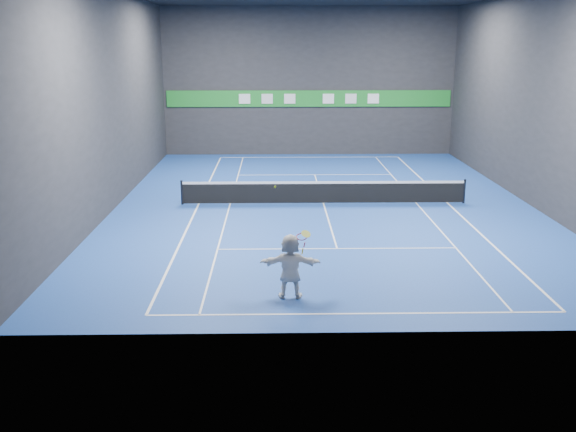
{
  "coord_description": "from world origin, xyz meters",
  "views": [
    {
      "loc": [
        -2.11,
        -27.34,
        6.84
      ],
      "look_at": [
        -1.72,
        -7.61,
        1.5
      ],
      "focal_mm": 40.0,
      "sensor_mm": 36.0,
      "label": 1
    }
  ],
  "objects_px": {
    "tennis_ball": "(275,187)",
    "tennis_net": "(324,192)",
    "player": "(290,266)",
    "tennis_racket": "(302,239)"
  },
  "relations": [
    {
      "from": "player",
      "to": "tennis_net",
      "type": "relative_size",
      "value": 0.15
    },
    {
      "from": "player",
      "to": "tennis_ball",
      "type": "relative_size",
      "value": 27.73
    },
    {
      "from": "tennis_racket",
      "to": "tennis_net",
      "type": "bearing_deg",
      "value": 82.59
    },
    {
      "from": "tennis_ball",
      "to": "tennis_net",
      "type": "bearing_deg",
      "value": 78.53
    },
    {
      "from": "tennis_ball",
      "to": "tennis_net",
      "type": "height_order",
      "value": "tennis_ball"
    },
    {
      "from": "player",
      "to": "tennis_racket",
      "type": "xyz_separation_m",
      "value": [
        0.33,
        0.05,
        0.78
      ]
    },
    {
      "from": "player",
      "to": "tennis_racket",
      "type": "height_order",
      "value": "tennis_racket"
    },
    {
      "from": "tennis_ball",
      "to": "tennis_net",
      "type": "relative_size",
      "value": 0.01
    },
    {
      "from": "tennis_net",
      "to": "tennis_racket",
      "type": "xyz_separation_m",
      "value": [
        -1.39,
        -10.66,
        1.15
      ]
    },
    {
      "from": "player",
      "to": "tennis_net",
      "type": "bearing_deg",
      "value": -97.09
    }
  ]
}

